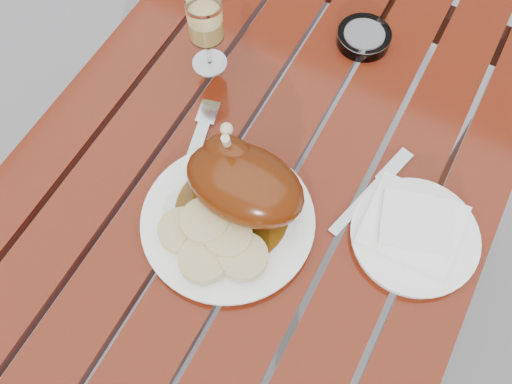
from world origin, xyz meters
TOP-DOWN VIEW (x-y plane):
  - ground at (0.00, 0.00)m, footprint 60.00×60.00m
  - table at (0.00, 0.00)m, footprint 0.80×1.20m
  - dinner_plate at (0.00, -0.11)m, footprint 0.31×0.31m
  - roast_duck at (0.01, -0.07)m, footprint 0.20×0.19m
  - bread_dumplings at (0.01, -0.16)m, footprint 0.19×0.13m
  - wine_glass at (-0.19, 0.16)m, footprint 0.07×0.07m
  - side_plate at (0.28, 0.00)m, footprint 0.23×0.23m
  - napkin at (0.27, 0.01)m, footprint 0.15×0.14m
  - ashtray at (0.05, 0.35)m, footprint 0.12×0.12m
  - fork at (-0.12, -0.02)m, footprint 0.07×0.18m
  - knife at (0.19, 0.04)m, footprint 0.06×0.18m

SIDE VIEW (x-z plane):
  - ground at x=0.00m, z-range 0.00..0.00m
  - table at x=0.00m, z-range 0.00..0.75m
  - knife at x=0.19m, z-range 0.75..0.76m
  - fork at x=-0.12m, z-range 0.75..0.76m
  - side_plate at x=0.28m, z-range 0.75..0.77m
  - dinner_plate at x=0.00m, z-range 0.75..0.77m
  - ashtray at x=0.05m, z-range 0.75..0.78m
  - napkin at x=0.27m, z-range 0.77..0.78m
  - bread_dumplings at x=0.01m, z-range 0.77..0.80m
  - roast_duck at x=0.01m, z-range 0.75..0.89m
  - wine_glass at x=-0.19m, z-range 0.75..0.91m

